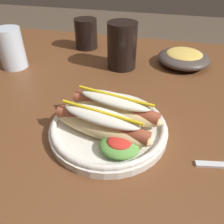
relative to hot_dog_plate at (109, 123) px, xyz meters
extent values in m
cube|color=brown|center=(-0.06, 0.13, -0.04)|extent=(1.11, 0.93, 0.04)
cylinder|color=brown|center=(-0.53, 0.51, -0.41)|extent=(0.06, 0.06, 0.70)
cylinder|color=silver|center=(0.00, 0.00, -0.02)|extent=(0.24, 0.24, 0.02)
torus|color=silver|center=(0.00, 0.00, -0.01)|extent=(0.23, 0.23, 0.01)
ellipsoid|color=#E0C184|center=(-0.01, -0.03, 0.01)|extent=(0.21, 0.09, 0.04)
cylinder|color=#9E4C33|center=(-0.01, -0.03, 0.02)|extent=(0.19, 0.06, 0.03)
ellipsoid|color=silver|center=(-0.01, -0.03, 0.04)|extent=(0.16, 0.07, 0.02)
cylinder|color=yellow|center=(-0.01, -0.03, 0.05)|extent=(0.16, 0.04, 0.01)
ellipsoid|color=#E0C184|center=(0.00, 0.03, 0.01)|extent=(0.21, 0.09, 0.04)
cylinder|color=#9E4C33|center=(0.00, 0.03, 0.02)|extent=(0.19, 0.06, 0.03)
ellipsoid|color=silver|center=(0.00, 0.03, 0.04)|extent=(0.16, 0.07, 0.02)
cylinder|color=yellow|center=(0.00, 0.03, 0.05)|extent=(0.16, 0.04, 0.01)
ellipsoid|color=#5B9942|center=(0.03, -0.06, 0.00)|extent=(0.07, 0.06, 0.02)
ellipsoid|color=red|center=(0.03, -0.06, 0.01)|extent=(0.04, 0.04, 0.01)
cube|color=silver|center=(0.21, -0.04, -0.02)|extent=(0.09, 0.03, 0.00)
cylinder|color=black|center=(-0.20, 0.44, 0.02)|extent=(0.08, 0.08, 0.10)
cylinder|color=silver|center=(-0.36, 0.23, 0.03)|extent=(0.08, 0.08, 0.12)
cylinder|color=black|center=(-0.04, 0.31, 0.04)|extent=(0.09, 0.09, 0.14)
ellipsoid|color=#423833|center=(0.15, 0.37, 0.00)|extent=(0.16, 0.16, 0.04)
ellipsoid|color=gold|center=(0.15, 0.37, 0.01)|extent=(0.11, 0.11, 0.02)
camera|label=1|loc=(0.09, -0.34, 0.29)|focal=36.83mm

